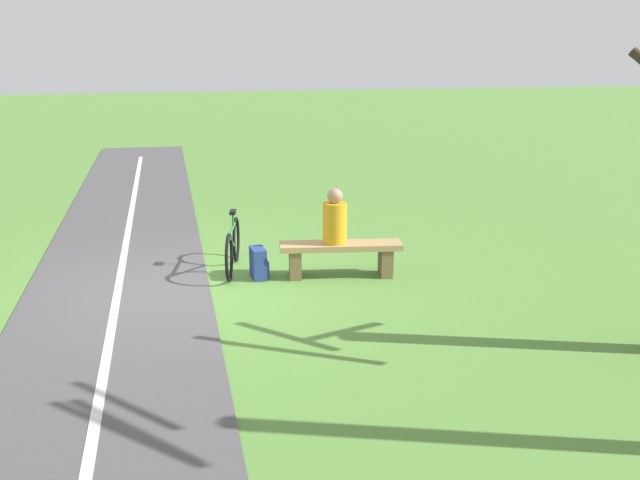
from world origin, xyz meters
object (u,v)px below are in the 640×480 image
person_seated (335,220)px  bicycle (233,247)px  bench (341,254)px  backpack (259,263)px

person_seated → bicycle: size_ratio=0.48×
person_seated → bicycle: 1.53m
bench → backpack: (1.11, -0.17, -0.12)m
bench → bicycle: bearing=-14.7°
bench → bicycle: (1.42, -0.60, 0.02)m
bicycle → backpack: 0.54m
person_seated → backpack: bearing=-0.6°
person_seated → backpack: size_ratio=1.79×
bench → person_seated: size_ratio=2.25×
person_seated → backpack: person_seated is taller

